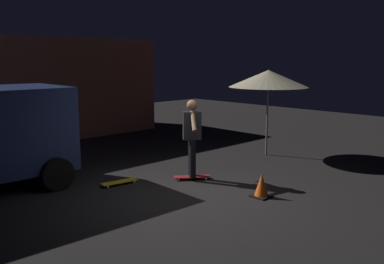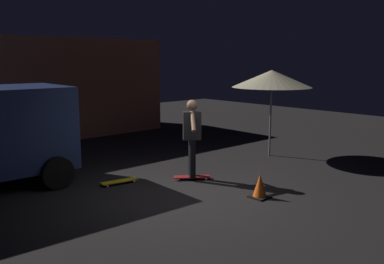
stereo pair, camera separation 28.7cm
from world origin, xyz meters
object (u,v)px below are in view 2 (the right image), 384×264
object	(u,v)px
skateboard_ridden	(192,177)
skateboard_spare	(119,181)
patio_umbrella	(272,79)
skater	(192,133)
traffic_cone	(260,187)

from	to	relation	value
skateboard_ridden	skateboard_spare	bearing A→B (deg)	150.10
patio_umbrella	skater	world-z (taller)	patio_umbrella
skateboard_ridden	skateboard_spare	xyz separation A→B (m)	(-1.36, 0.78, 0.00)
skateboard_spare	skater	xyz separation A→B (m)	(1.36, -0.78, 0.98)
skater	traffic_cone	size ratio (longest dim) A/B	3.63
skateboard_ridden	skater	xyz separation A→B (m)	(0.00, 0.00, 0.98)
skateboard_ridden	traffic_cone	xyz separation A→B (m)	(0.13, -1.76, 0.16)
skateboard_spare	patio_umbrella	bearing A→B (deg)	-6.39
skateboard_spare	skater	bearing A→B (deg)	-29.90
skater	patio_umbrella	bearing A→B (deg)	5.17
patio_umbrella	skater	distance (m)	3.28
skater	traffic_cone	xyz separation A→B (m)	(0.13, -1.76, -0.83)
skateboard_ridden	traffic_cone	distance (m)	1.77
skater	skateboard_spare	bearing A→B (deg)	150.10
skateboard_spare	traffic_cone	xyz separation A→B (m)	(1.49, -2.54, 0.16)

